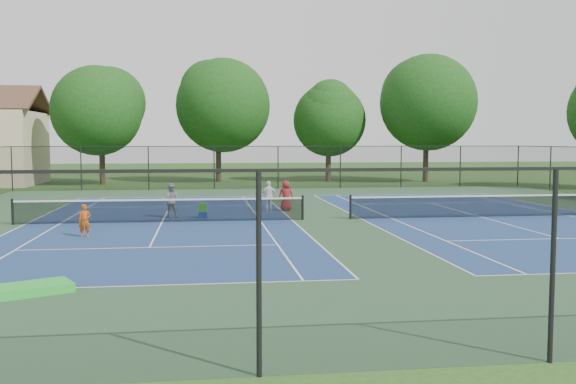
{
  "coord_description": "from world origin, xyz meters",
  "views": [
    {
      "loc": [
        -5.28,
        -27.03,
        3.42
      ],
      "look_at": [
        -1.82,
        -1.0,
        1.3
      ],
      "focal_mm": 40.0,
      "sensor_mm": 36.0,
      "label": 1
    }
  ],
  "objects": [
    {
      "name": "court_pad",
      "position": [
        0.0,
        0.0,
        0.0
      ],
      "size": [
        36.0,
        36.0,
        0.01
      ],
      "primitive_type": "cube",
      "color": "#2E5232",
      "rests_on": "ground"
    },
    {
      "name": "tree_back_a",
      "position": [
        -13.0,
        24.0,
        6.04
      ],
      "size": [
        6.8,
        6.8,
        9.15
      ],
      "color": "#2D2116",
      "rests_on": "ground"
    },
    {
      "name": "tree_back_b",
      "position": [
        -4.0,
        26.0,
        6.6
      ],
      "size": [
        7.6,
        7.6,
        10.03
      ],
      "color": "#2D2116",
      "rests_on": "ground"
    },
    {
      "name": "perimeter_fence",
      "position": [
        0.0,
        0.0,
        1.6
      ],
      "size": [
        36.08,
        36.08,
        3.02
      ],
      "color": "black",
      "rests_on": "ground"
    },
    {
      "name": "green_tarp",
      "position": [
        -9.15,
        -12.3,
        0.11
      ],
      "size": [
        2.0,
        1.65,
        0.2
      ],
      "primitive_type": "cube",
      "rotation": [
        0.0,
        0.0,
        0.48
      ],
      "color": "green",
      "rests_on": "ground"
    },
    {
      "name": "tennis_court_left",
      "position": [
        -7.0,
        0.0,
        0.1
      ],
      "size": [
        12.0,
        23.83,
        1.07
      ],
      "color": "navy",
      "rests_on": "ground"
    },
    {
      "name": "instructor",
      "position": [
        -6.71,
        1.58,
        0.77
      ],
      "size": [
        0.77,
        0.61,
        1.54
      ],
      "primitive_type": "imported",
      "rotation": [
        0.0,
        0.0,
        3.1
      ],
      "color": "gray",
      "rests_on": "ground"
    },
    {
      "name": "ground",
      "position": [
        0.0,
        0.0,
        0.0
      ],
      "size": [
        140.0,
        140.0,
        0.0
      ],
      "primitive_type": "plane",
      "color": "#234716",
      "rests_on": "ground"
    },
    {
      "name": "bystander_c",
      "position": [
        -1.29,
        3.72,
        0.74
      ],
      "size": [
        0.75,
        0.51,
        1.49
      ],
      "primitive_type": "imported",
      "rotation": [
        0.0,
        0.0,
        3.09
      ],
      "color": "maroon",
      "rests_on": "ground"
    },
    {
      "name": "ball_crate",
      "position": [
        -5.31,
        1.18,
        0.14
      ],
      "size": [
        0.39,
        0.35,
        0.28
      ],
      "primitive_type": "cube",
      "rotation": [
        0.0,
        0.0,
        -0.12
      ],
      "color": "#162F9A",
      "rests_on": "ground"
    },
    {
      "name": "child_player",
      "position": [
        -9.45,
        -3.79,
        0.59
      ],
      "size": [
        0.46,
        0.33,
        1.17
      ],
      "primitive_type": "imported",
      "rotation": [
        0.0,
        0.0,
        0.13
      ],
      "color": "#CD500D",
      "rests_on": "ground"
    },
    {
      "name": "bystander_a",
      "position": [
        -2.14,
        3.57,
        0.74
      ],
      "size": [
        0.91,
        0.49,
        1.48
      ],
      "primitive_type": "imported",
      "rotation": [
        0.0,
        0.0,
        3.3
      ],
      "color": "white",
      "rests_on": "ground"
    },
    {
      "name": "ball_hopper",
      "position": [
        -5.31,
        1.18,
        0.47
      ],
      "size": [
        0.37,
        0.32,
        0.37
      ],
      "primitive_type": "cube",
      "rotation": [
        0.0,
        0.0,
        -0.13
      ],
      "color": "green",
      "rests_on": "ball_crate"
    },
    {
      "name": "tennis_court_right",
      "position": [
        7.0,
        0.0,
        0.1
      ],
      "size": [
        12.0,
        23.83,
        1.07
      ],
      "color": "navy",
      "rests_on": "ground"
    },
    {
      "name": "tree_back_d",
      "position": [
        13.0,
        24.0,
        6.82
      ],
      "size": [
        7.8,
        7.8,
        10.37
      ],
      "color": "#2D2116",
      "rests_on": "ground"
    },
    {
      "name": "tree_back_c",
      "position": [
        5.0,
        25.0,
        5.48
      ],
      "size": [
        6.0,
        6.0,
        8.4
      ],
      "color": "#2D2116",
      "rests_on": "ground"
    }
  ]
}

